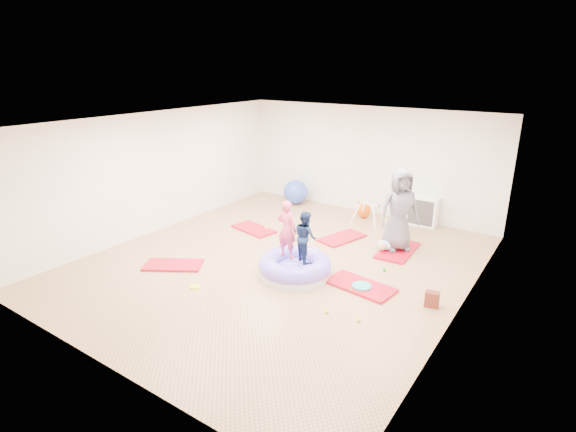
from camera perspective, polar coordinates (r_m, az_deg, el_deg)
The scene contains 19 objects.
room at distance 8.67m, azimuth -1.12°, elevation 2.60°, with size 7.01×8.01×2.81m.
gym_mat_front_left at distance 9.25m, azimuth -14.37°, elevation -6.04°, with size 1.12×0.56×0.05m, color red.
gym_mat_mid_left at distance 10.88m, azimuth -4.36°, elevation -1.66°, with size 1.11×0.55×0.05m, color red.
gym_mat_center_back at distance 10.39m, azimuth 6.88°, elevation -2.77°, with size 1.12×0.56×0.05m, color red.
gym_mat_right at distance 8.27m, azimuth 9.16°, elevation -8.76°, with size 1.22×0.61×0.05m, color red.
gym_mat_rear_right at distance 9.92m, azimuth 13.75°, elevation -4.25°, with size 1.27×0.63×0.05m, color red.
inflatable_cushion at distance 8.54m, azimuth 0.89°, elevation -6.51°, with size 1.38×1.38×0.44m.
child_pink at distance 8.30m, azimuth -0.15°, elevation -1.36°, with size 0.41×0.27×1.11m, color #D63F64.
child_navy at distance 8.17m, azimuth 2.23°, elevation -2.31°, with size 0.47×0.36×0.96m, color #111E41.
adult_caregiver at distance 9.64m, azimuth 13.97°, elevation 0.78°, with size 0.85×0.56×1.75m, color #565560.
infant at distance 9.76m, azimuth 12.18°, elevation -3.63°, with size 0.37×0.38×0.22m.
ball_pit_balls at distance 8.80m, azimuth 4.54°, elevation -6.74°, with size 3.73×2.68×0.07m.
exercise_ball_blue at distance 12.79m, azimuth 0.97°, elevation 3.05°, with size 0.69×0.69×0.69m, color blue.
exercise_ball_orange at distance 11.84m, azimuth 9.59°, elevation 0.68°, with size 0.38×0.38×0.38m, color #DA4D00.
infant_play_gym at distance 11.30m, azimuth 10.22°, elevation 0.69°, with size 0.71×0.67×0.54m.
cube_shelf at distance 11.57m, azimuth 16.72°, elevation 0.61°, with size 0.73×0.36×0.73m.
balance_disc at distance 8.21m, azimuth 9.32°, elevation -8.90°, with size 0.35×0.35×0.08m, color #28AFAB.
backpack at distance 7.89m, azimuth 17.83°, elevation -10.05°, with size 0.23×0.14×0.27m, color maroon.
yellow_toy at distance 8.34m, azimuth -11.70°, elevation -8.78°, with size 0.19×0.19×0.03m, color #E9F613.
Camera 1 is at (4.82, -6.78, 3.82)m, focal length 28.00 mm.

